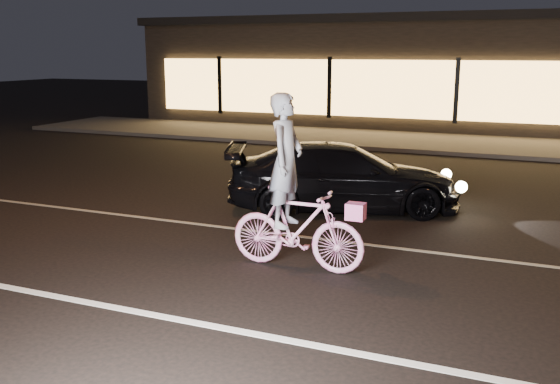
% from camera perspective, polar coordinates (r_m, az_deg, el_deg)
% --- Properties ---
extents(ground, '(90.00, 90.00, 0.00)m').
position_cam_1_polar(ground, '(8.08, 1.68, -8.51)').
color(ground, black).
rests_on(ground, ground).
extents(lane_stripe_near, '(60.00, 0.12, 0.01)m').
position_cam_1_polar(lane_stripe_near, '(6.82, -2.97, -12.72)').
color(lane_stripe_near, silver).
rests_on(lane_stripe_near, ground).
extents(lane_stripe_far, '(60.00, 0.10, 0.01)m').
position_cam_1_polar(lane_stripe_far, '(9.87, 5.86, -4.54)').
color(lane_stripe_far, gray).
rests_on(lane_stripe_far, ground).
extents(sidewalk, '(30.00, 4.00, 0.12)m').
position_cam_1_polar(sidewalk, '(20.41, 14.94, 4.31)').
color(sidewalk, '#383533').
rests_on(sidewalk, ground).
extents(storefront, '(25.40, 8.42, 4.20)m').
position_cam_1_polar(storefront, '(26.15, 17.08, 10.57)').
color(storefront, black).
rests_on(storefront, ground).
extents(cyclist, '(1.91, 0.66, 2.40)m').
position_cam_1_polar(cyclist, '(8.44, 1.28, -1.48)').
color(cyclist, '#FF48B4').
rests_on(cyclist, ground).
extents(sedan, '(4.65, 3.19, 1.25)m').
position_cam_1_polar(sedan, '(11.71, 5.81, 1.37)').
color(sedan, black).
rests_on(sedan, ground).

